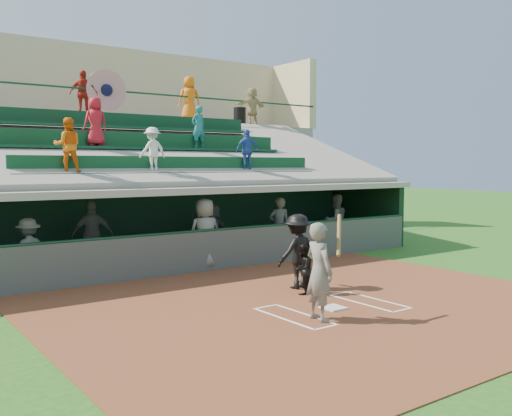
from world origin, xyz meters
TOP-DOWN VIEW (x-y plane):
  - ground at (0.00, 0.00)m, footprint 100.00×100.00m
  - dirt_slab at (0.00, 0.50)m, footprint 11.00×9.00m
  - home_plate at (0.00, 0.00)m, footprint 0.43×0.43m
  - batters_box_chalk at (0.00, 0.00)m, footprint 2.65×1.85m
  - dugout_floor at (0.00, 6.75)m, footprint 16.00×3.50m
  - concourse_slab at (0.00, 13.50)m, footprint 20.00×3.00m
  - grandstand at (-0.01, 10.51)m, footprint 20.40×10.40m
  - batter_at_plate at (-0.81, -0.46)m, footprint 0.87×0.77m
  - catcher at (0.34, 1.34)m, footprint 0.67×0.61m
  - home_umpire at (0.64, 1.89)m, footprint 1.15×0.69m
  - dugout_bench at (-0.16, 8.13)m, footprint 15.44×4.63m
  - dugout_player_a at (-4.36, 5.90)m, footprint 1.11×0.74m
  - dugout_player_b at (-2.43, 6.95)m, footprint 1.18×0.69m
  - dugout_player_c at (0.12, 5.23)m, footprint 0.99×0.69m
  - dugout_player_d at (1.47, 7.03)m, footprint 1.57×1.06m
  - dugout_player_e at (3.33, 6.01)m, footprint 0.79×0.68m
  - dugout_player_f at (5.90, 6.12)m, footprint 0.98×0.82m
  - trash_bin at (6.41, 12.79)m, footprint 0.54×0.54m
  - concourse_staff_a at (-0.78, 12.14)m, footprint 1.06×0.77m
  - concourse_staff_b at (3.50, 12.10)m, footprint 1.04×0.84m
  - concourse_staff_c at (6.53, 12.02)m, footprint 1.53×0.52m

SIDE VIEW (x-z plane):
  - ground at x=0.00m, z-range 0.00..0.00m
  - dirt_slab at x=0.00m, z-range 0.00..0.02m
  - dugout_floor at x=0.00m, z-range 0.00..0.04m
  - batters_box_chalk at x=0.00m, z-range 0.02..0.03m
  - home_plate at x=0.00m, z-range 0.02..0.05m
  - dugout_bench at x=-0.16m, z-range 0.04..0.52m
  - catcher at x=0.34m, z-range 0.02..1.15m
  - dugout_player_a at x=-4.36m, z-range 0.04..1.63m
  - dugout_player_d at x=1.47m, z-range 0.04..1.67m
  - home_umpire at x=0.64m, z-range 0.02..1.75m
  - batter_at_plate at x=-0.81m, z-range -0.04..1.92m
  - dugout_player_e at x=3.33m, z-range 0.04..1.86m
  - dugout_player_f at x=5.90m, z-range 0.04..1.88m
  - dugout_player_b at x=-2.43m, z-range 0.04..1.93m
  - dugout_player_c at x=0.12m, z-range 0.04..1.98m
  - grandstand at x=-0.01m, z-range -1.64..6.16m
  - concourse_slab at x=0.00m, z-range 0.00..4.60m
  - trash_bin at x=6.41m, z-range 4.60..5.41m
  - concourse_staff_c at x=6.53m, z-range 4.60..6.23m
  - concourse_staff_a at x=-0.78m, z-range 4.60..6.27m
  - concourse_staff_b at x=3.50m, z-range 4.60..6.44m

